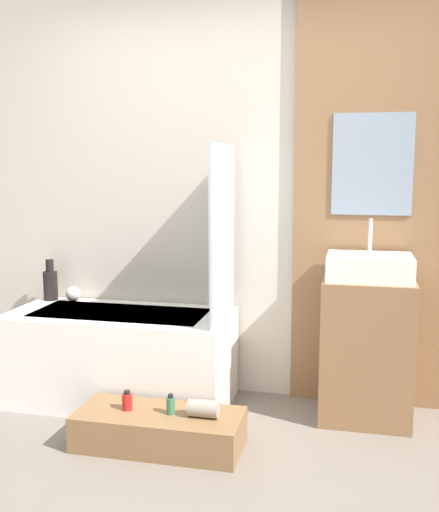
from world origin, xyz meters
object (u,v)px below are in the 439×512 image
Objects in this scene: bathtub at (121,357)px; wooden_step_bench at (159,429)px; bottle_soap_primary at (127,401)px; bottle_soap_secondary at (171,405)px; vase_round_light at (73,294)px; vase_tall_dark at (50,283)px; sink at (369,267)px.

bathtub is 0.72m from wooden_step_bench.
wooden_step_bench is at bearing -51.39° from bathtub.
bathtub is 1.56× the size of wooden_step_bench.
bottle_soap_secondary is at bearing 0.00° from bottle_soap_primary.
vase_round_light reaches higher than wooden_step_bench.
bottle_soap_secondary is at bearing -35.16° from vase_tall_dark.
wooden_step_bench is 1.48m from sink.
sink reaches higher than vase_round_light.
wooden_step_bench is 1.85× the size of sink.
sink is at bearing 32.16° from bottle_soap_secondary.
wooden_step_bench is at bearing -149.48° from sink.
bottle_soap_secondary reaches higher than wooden_step_bench.
vase_round_light is at bearing 152.32° from bathtub.
sink is (1.06, 0.63, 0.81)m from wooden_step_bench.
vase_tall_dark reaches higher than bathtub.
wooden_step_bench is 8.75× the size of vase_round_light.
vase_tall_dark is 1.41m from bottle_soap_secondary.
vase_round_light is 0.96× the size of bottle_soap_primary.
bottle_soap_secondary is (0.50, -0.54, -0.05)m from bathtub.
bathtub is 13.64× the size of vase_round_light.
bathtub is 12.86× the size of bottle_soap_secondary.
bottle_soap_primary is (0.85, -0.77, -0.45)m from vase_tall_dark.
bottle_soap_primary is at bearing 180.00° from bottle_soap_secondary.
bottle_soap_primary is 0.98× the size of bottle_soap_secondary.
wooden_step_bench is 1.27m from vase_round_light.
sink reaches higher than bottle_soap_primary.
bathtub is 13.10× the size of bottle_soap_primary.
vase_tall_dark is 0.18m from vase_round_light.
vase_tall_dark reaches higher than bottle_soap_primary.
sink is (1.50, 0.08, 0.62)m from bathtub.
sink is 1.54m from bottle_soap_primary.
vase_round_light is at bearing 138.25° from wooden_step_bench.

